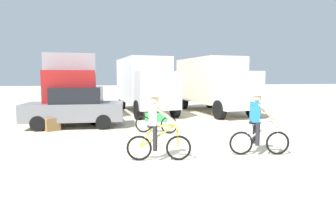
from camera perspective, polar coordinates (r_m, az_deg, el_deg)
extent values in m
plane|color=beige|center=(8.08, 4.01, -10.29)|extent=(120.00, 120.00, 0.00)
cube|color=#9E9EA3|center=(16.89, -18.90, 4.74)|extent=(2.90, 5.41, 2.70)
cube|color=#B21E1E|center=(13.52, -19.27, 2.38)|extent=(2.34, 1.71, 2.00)
cube|color=black|center=(12.80, -19.44, 3.77)|extent=(2.02, 0.28, 0.80)
cylinder|color=black|center=(13.71, -14.85, -1.64)|extent=(0.42, 1.03, 1.00)
cylinder|color=black|center=(13.78, -23.35, -1.88)|extent=(0.42, 1.03, 1.00)
cylinder|color=black|center=(18.66, -15.46, 0.31)|extent=(0.42, 1.03, 1.00)
cylinder|color=black|center=(18.72, -21.71, 0.12)|extent=(0.42, 1.03, 1.00)
cube|color=white|center=(18.07, -5.27, 5.08)|extent=(3.06, 5.47, 2.70)
cube|color=silver|center=(14.80, -2.14, 2.99)|extent=(2.38, 1.78, 2.00)
cube|color=black|center=(14.12, -1.32, 4.27)|extent=(2.02, 0.35, 0.80)
cylinder|color=black|center=(15.30, 1.43, -0.67)|extent=(0.45, 1.03, 1.00)
cylinder|color=black|center=(14.72, -6.04, -0.96)|extent=(0.45, 1.03, 1.00)
cylinder|color=black|center=(20.03, -3.53, 0.88)|extent=(0.45, 1.03, 1.00)
cylinder|color=black|center=(19.60, -9.29, 0.70)|extent=(0.45, 1.03, 1.00)
cube|color=beige|center=(18.16, 8.19, 5.05)|extent=(3.06, 5.47, 2.70)
cube|color=silver|center=(15.23, 13.99, 2.90)|extent=(2.38, 1.77, 2.00)
cube|color=black|center=(14.63, 15.51, 4.12)|extent=(2.02, 0.34, 0.80)
cylinder|color=black|center=(15.96, 16.79, -0.65)|extent=(0.45, 1.03, 1.00)
cylinder|color=black|center=(14.87, 10.38, -0.96)|extent=(0.45, 1.03, 1.00)
cylinder|color=black|center=(20.20, 8.53, 0.87)|extent=(0.45, 1.03, 1.00)
cylinder|color=black|center=(19.35, 3.16, 0.71)|extent=(0.45, 1.03, 1.00)
cube|color=slate|center=(13.08, -18.39, -1.21)|extent=(4.28, 1.97, 0.76)
cube|color=black|center=(12.99, -17.84, 1.95)|extent=(2.18, 1.70, 0.68)
cylinder|color=black|center=(12.68, -24.76, -3.41)|extent=(0.65, 0.25, 0.64)
cylinder|color=black|center=(14.16, -23.00, -2.41)|extent=(0.65, 0.25, 0.64)
cylinder|color=black|center=(12.20, -12.92, -3.36)|extent=(0.65, 0.25, 0.64)
cylinder|color=black|center=(13.74, -12.42, -2.32)|extent=(0.65, 0.25, 0.64)
torus|color=black|center=(7.61, 2.15, -8.67)|extent=(0.68, 0.18, 0.68)
cylinder|color=silver|center=(7.61, 2.15, -8.67)|extent=(0.09, 0.09, 0.08)
torus|color=black|center=(7.62, -5.85, -8.67)|extent=(0.68, 0.18, 0.68)
cylinder|color=silver|center=(7.62, -5.85, -8.67)|extent=(0.09, 0.09, 0.08)
cylinder|color=gold|center=(7.52, -2.05, -6.33)|extent=(1.02, 0.23, 0.68)
cylinder|color=gold|center=(7.47, -0.74, -4.23)|extent=(0.66, 0.17, 0.13)
cylinder|color=gold|center=(7.54, -4.56, -6.62)|extent=(0.39, 0.12, 0.59)
cylinder|color=gold|center=(7.53, 1.97, -6.31)|extent=(0.11, 0.07, 0.64)
cylinder|color=silver|center=(7.47, 1.78, -3.92)|extent=(0.13, 0.52, 0.04)
cube|color=black|center=(7.47, -3.25, -4.31)|extent=(0.26, 0.16, 0.06)
cube|color=silver|center=(7.42, -3.11, -1.95)|extent=(0.25, 0.35, 0.56)
sphere|color=beige|center=(7.38, -2.67, 1.13)|extent=(0.22, 0.22, 0.22)
cone|color=silver|center=(7.37, -2.67, 2.14)|extent=(0.32, 0.32, 0.10)
cylinder|color=#26262B|center=(7.66, -2.60, -6.34)|extent=(0.12, 0.12, 0.66)
cylinder|color=#26262B|center=(7.40, -2.66, -6.77)|extent=(0.12, 0.12, 0.66)
cylinder|color=beige|center=(7.60, -0.52, -1.87)|extent=(0.63, 0.12, 0.53)
cylinder|color=beige|center=(7.24, -0.49, -2.26)|extent=(0.62, 0.20, 0.53)
torus|color=black|center=(8.72, 21.29, -7.18)|extent=(0.68, 0.18, 0.68)
cylinder|color=silver|center=(8.72, 21.29, -7.18)|extent=(0.09, 0.09, 0.08)
torus|color=black|center=(8.38, 14.57, -7.48)|extent=(0.68, 0.18, 0.68)
cylinder|color=silver|center=(8.38, 14.57, -7.48)|extent=(0.09, 0.09, 0.08)
cylinder|color=silver|center=(8.46, 17.91, -5.24)|extent=(1.02, 0.24, 0.68)
cylinder|color=silver|center=(8.47, 19.08, -3.34)|extent=(0.66, 0.17, 0.13)
cylinder|color=silver|center=(8.37, 15.77, -5.57)|extent=(0.39, 0.12, 0.59)
cylinder|color=silver|center=(8.64, 21.22, -5.12)|extent=(0.11, 0.07, 0.64)
cylinder|color=silver|center=(8.58, 21.14, -3.03)|extent=(0.13, 0.52, 0.04)
cube|color=black|center=(8.37, 16.96, -3.45)|extent=(0.26, 0.16, 0.06)
cube|color=teal|center=(8.33, 17.16, -1.35)|extent=(0.25, 0.35, 0.56)
sphere|color=beige|center=(8.31, 17.63, 1.39)|extent=(0.22, 0.22, 0.22)
cone|color=silver|center=(8.30, 17.66, 2.29)|extent=(0.32, 0.32, 0.10)
cylinder|color=#26262B|center=(8.57, 17.15, -5.28)|extent=(0.12, 0.12, 0.66)
cylinder|color=#26262B|center=(8.32, 17.70, -5.62)|extent=(0.12, 0.12, 0.66)
cylinder|color=beige|center=(8.61, 18.92, -1.27)|extent=(0.63, 0.12, 0.53)
cylinder|color=beige|center=(8.27, 19.76, -1.58)|extent=(0.62, 0.20, 0.53)
torus|color=black|center=(11.04, 0.20, -4.07)|extent=(0.65, 0.33, 0.68)
torus|color=black|center=(11.31, -5.02, -3.85)|extent=(0.65, 0.33, 0.68)
cube|color=green|center=(11.12, -2.45, -2.54)|extent=(0.83, 0.40, 0.36)
cylinder|color=silver|center=(10.96, -0.05, -0.92)|extent=(0.24, 0.47, 0.04)
cube|color=olive|center=(12.60, -22.46, -3.61)|extent=(0.73, 0.71, 0.53)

